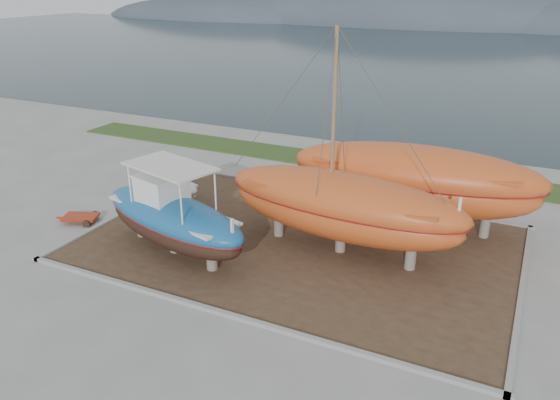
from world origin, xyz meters
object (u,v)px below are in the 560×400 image
at_px(red_trailer, 81,219).
at_px(white_dinghy, 171,188).
at_px(orange_sailboat, 345,147).
at_px(blue_caique, 172,209).
at_px(orange_bare_hull, 413,188).

bearing_deg(red_trailer, white_dinghy, 39.86).
xyz_separation_m(white_dinghy, orange_sailboat, (9.96, -1.62, 3.95)).
bearing_deg(red_trailer, orange_sailboat, -9.94).
distance_m(blue_caique, white_dinghy, 6.11).
xyz_separation_m(orange_sailboat, red_trailer, (-12.22, -2.55, -4.48)).
xyz_separation_m(white_dinghy, orange_bare_hull, (12.00, 2.26, 1.24)).
relative_size(blue_caique, orange_sailboat, 0.76).
height_order(white_dinghy, red_trailer, white_dinghy).
xyz_separation_m(blue_caique, red_trailer, (-5.91, 0.56, -1.83)).
relative_size(white_dinghy, orange_bare_hull, 0.37).
bearing_deg(white_dinghy, red_trailer, -97.16).
bearing_deg(blue_caique, red_trailer, -170.24).
bearing_deg(orange_bare_hull, white_dinghy, -173.14).
bearing_deg(orange_sailboat, white_dinghy, 175.04).
bearing_deg(blue_caique, orange_bare_hull, 55.05).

